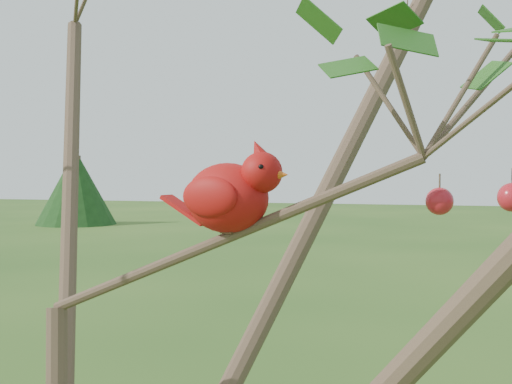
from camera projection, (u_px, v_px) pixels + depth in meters
crabapple_tree at (56, 211)px, 1.05m from camera, size 2.35×2.05×2.95m
cardinal at (232, 194)px, 1.08m from camera, size 0.22×0.13×0.16m
distant_trees at (471, 184)px, 24.66m from camera, size 40.13×14.22×3.63m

